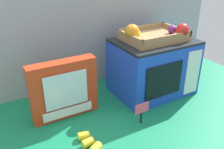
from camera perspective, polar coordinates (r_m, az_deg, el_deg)
The scene contains 8 objects.
ground_plane at distance 1.23m, azimuth 1.65°, elevation -6.67°, with size 1.70×1.70×0.00m, color #147A4C.
display_back_panel at distance 1.33m, azimuth -4.94°, elevation 14.37°, with size 1.61×0.03×0.80m, color #A0A3A8.
toy_microwave at distance 1.29m, azimuth 9.52°, elevation 1.84°, with size 0.40×0.29×0.29m.
food_groups_crate at distance 1.23m, azimuth 9.59°, elevation 9.10°, with size 0.31×0.22×0.09m.
cookie_set_box at distance 1.10m, azimuth -11.18°, elevation -3.47°, with size 0.30×0.06×0.27m.
price_sign at distance 1.06m, azimuth 7.08°, elevation -8.24°, with size 0.07×0.01×0.10m.
loose_toy_banana at distance 0.98m, azimuth -5.41°, elevation -15.42°, with size 0.06×0.13×0.03m.
loose_toy_apple at distance 1.56m, azimuth 18.78°, elevation 0.49°, with size 0.06×0.06×0.06m, color red.
Camera 1 is at (-0.54, -0.89, 0.66)m, focal length 39.13 mm.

